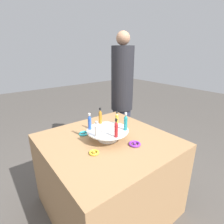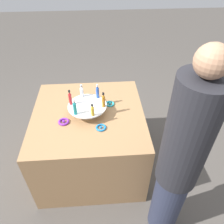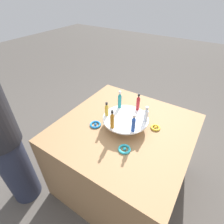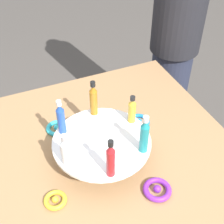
{
  "view_description": "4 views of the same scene",
  "coord_description": "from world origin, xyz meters",
  "px_view_note": "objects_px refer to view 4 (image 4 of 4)",
  "views": [
    {
      "loc": [
        -0.79,
        -1.07,
        1.44
      ],
      "look_at": [
        0.15,
        0.13,
        0.9
      ],
      "focal_mm": 28.0,
      "sensor_mm": 36.0,
      "label": 1
    },
    {
      "loc": [
        1.54,
        0.11,
        2.02
      ],
      "look_at": [
        0.23,
        0.21,
        0.92
      ],
      "focal_mm": 35.0,
      "sensor_mm": 36.0,
      "label": 2
    },
    {
      "loc": [
        -0.48,
        0.93,
        1.65
      ],
      "look_at": [
        0.08,
        0.07,
        0.88
      ],
      "focal_mm": 28.0,
      "sensor_mm": 36.0,
      "label": 3
    },
    {
      "loc": [
        -0.27,
        -0.71,
        1.61
      ],
      "look_at": [
        0.06,
        0.06,
        0.88
      ],
      "focal_mm": 50.0,
      "sensor_mm": 36.0,
      "label": 4
    }
  ],
  "objects_px": {
    "ribbon_bow_purple": "(157,190)",
    "ribbon_bow_gold": "(55,200)",
    "bottle_red": "(111,160)",
    "person_figure": "(177,26)",
    "ribbon_bow_teal": "(57,128)",
    "bottle_blue": "(61,118)",
    "bottle_amber": "(94,99)",
    "display_stand": "(102,145)",
    "ribbon_bow_blue": "(139,121)",
    "bottle_clear": "(66,151)",
    "bottle_gold": "(132,110)",
    "bottle_teal": "(144,135)"
  },
  "relations": [
    {
      "from": "bottle_teal",
      "to": "ribbon_bow_teal",
      "type": "relative_size",
      "value": 1.73
    },
    {
      "from": "bottle_red",
      "to": "ribbon_bow_gold",
      "type": "height_order",
      "value": "bottle_red"
    },
    {
      "from": "display_stand",
      "to": "bottle_gold",
      "type": "distance_m",
      "value": 0.17
    },
    {
      "from": "bottle_red",
      "to": "ribbon_bow_blue",
      "type": "relative_size",
      "value": 1.66
    },
    {
      "from": "bottle_red",
      "to": "ribbon_bow_purple",
      "type": "height_order",
      "value": "bottle_red"
    },
    {
      "from": "bottle_amber",
      "to": "bottle_clear",
      "type": "bearing_deg",
      "value": -130.69
    },
    {
      "from": "bottle_clear",
      "to": "bottle_red",
      "type": "bearing_deg",
      "value": -40.69
    },
    {
      "from": "display_stand",
      "to": "ribbon_bow_blue",
      "type": "xyz_separation_m",
      "value": [
        0.21,
        0.11,
        -0.06
      ]
    },
    {
      "from": "bottle_teal",
      "to": "ribbon_bow_gold",
      "type": "bearing_deg",
      "value": -177.09
    },
    {
      "from": "bottle_blue",
      "to": "bottle_red",
      "type": "distance_m",
      "value": 0.26
    },
    {
      "from": "display_stand",
      "to": "bottle_blue",
      "type": "xyz_separation_m",
      "value": [
        -0.11,
        0.1,
        0.09
      ]
    },
    {
      "from": "bottle_blue",
      "to": "display_stand",
      "type": "bearing_deg",
      "value": -40.69
    },
    {
      "from": "ribbon_bow_teal",
      "to": "person_figure",
      "type": "distance_m",
      "value": 0.91
    },
    {
      "from": "ribbon_bow_purple",
      "to": "person_figure",
      "type": "relative_size",
      "value": 0.06
    },
    {
      "from": "bottle_blue",
      "to": "ribbon_bow_purple",
      "type": "relative_size",
      "value": 1.47
    },
    {
      "from": "bottle_blue",
      "to": "ribbon_bow_purple",
      "type": "xyz_separation_m",
      "value": [
        0.23,
        -0.31,
        -0.15
      ]
    },
    {
      "from": "bottle_blue",
      "to": "ribbon_bow_teal",
      "type": "distance_m",
      "value": 0.19
    },
    {
      "from": "bottle_red",
      "to": "person_figure",
      "type": "distance_m",
      "value": 1.05
    },
    {
      "from": "bottle_gold",
      "to": "ribbon_bow_purple",
      "type": "bearing_deg",
      "value": -95.96
    },
    {
      "from": "ribbon_bow_blue",
      "to": "ribbon_bow_gold",
      "type": "xyz_separation_m",
      "value": [
        -0.42,
        -0.23,
        0.0
      ]
    },
    {
      "from": "bottle_amber",
      "to": "ribbon_bow_purple",
      "type": "relative_size",
      "value": 1.53
    },
    {
      "from": "bottle_red",
      "to": "ribbon_bow_blue",
      "type": "height_order",
      "value": "bottle_red"
    },
    {
      "from": "bottle_blue",
      "to": "ribbon_bow_purple",
      "type": "bearing_deg",
      "value": -53.6
    },
    {
      "from": "ribbon_bow_gold",
      "to": "display_stand",
      "type": "bearing_deg",
      "value": 28.39
    },
    {
      "from": "bottle_amber",
      "to": "bottle_gold",
      "type": "bearing_deg",
      "value": -40.69
    },
    {
      "from": "ribbon_bow_purple",
      "to": "bottle_amber",
      "type": "bearing_deg",
      "value": 103.55
    },
    {
      "from": "bottle_clear",
      "to": "person_figure",
      "type": "distance_m",
      "value": 1.07
    },
    {
      "from": "bottle_red",
      "to": "ribbon_bow_blue",
      "type": "bearing_deg",
      "value": 47.56
    },
    {
      "from": "bottle_blue",
      "to": "ribbon_bow_blue",
      "type": "height_order",
      "value": "bottle_blue"
    },
    {
      "from": "bottle_teal",
      "to": "bottle_gold",
      "type": "bearing_deg",
      "value": 79.31
    },
    {
      "from": "bottle_clear",
      "to": "display_stand",
      "type": "bearing_deg",
      "value": 19.31
    },
    {
      "from": "person_figure",
      "to": "ribbon_bow_gold",
      "type": "bearing_deg",
      "value": -2.67
    },
    {
      "from": "ribbon_bow_purple",
      "to": "ribbon_bow_gold",
      "type": "height_order",
      "value": "ribbon_bow_purple"
    },
    {
      "from": "bottle_gold",
      "to": "ribbon_bow_blue",
      "type": "distance_m",
      "value": 0.17
    },
    {
      "from": "bottle_gold",
      "to": "ribbon_bow_teal",
      "type": "distance_m",
      "value": 0.33
    },
    {
      "from": "ribbon_bow_purple",
      "to": "ribbon_bow_gold",
      "type": "bearing_deg",
      "value": 163.39
    },
    {
      "from": "bottle_red",
      "to": "ribbon_bow_gold",
      "type": "distance_m",
      "value": 0.24
    },
    {
      "from": "bottle_clear",
      "to": "bottle_teal",
      "type": "height_order",
      "value": "bottle_teal"
    },
    {
      "from": "ribbon_bow_teal",
      "to": "person_figure",
      "type": "bearing_deg",
      "value": 26.71
    },
    {
      "from": "ribbon_bow_teal",
      "to": "bottle_blue",
      "type": "bearing_deg",
      "value": -89.72
    },
    {
      "from": "bottle_teal",
      "to": "ribbon_bow_blue",
      "type": "relative_size",
      "value": 1.69
    },
    {
      "from": "ribbon_bow_purple",
      "to": "person_figure",
      "type": "bearing_deg",
      "value": 54.78
    },
    {
      "from": "display_stand",
      "to": "bottle_amber",
      "type": "distance_m",
      "value": 0.18
    },
    {
      "from": "ribbon_bow_teal",
      "to": "person_figure",
      "type": "xyz_separation_m",
      "value": [
        0.81,
        0.41,
        0.11
      ]
    },
    {
      "from": "bottle_teal",
      "to": "ribbon_bow_blue",
      "type": "xyz_separation_m",
      "value": [
        0.1,
        0.21,
        -0.15
      ]
    },
    {
      "from": "bottle_teal",
      "to": "bottle_gold",
      "type": "relative_size",
      "value": 1.31
    },
    {
      "from": "ribbon_bow_purple",
      "to": "ribbon_bow_teal",
      "type": "xyz_separation_m",
      "value": [
        -0.23,
        0.42,
        -0.0
      ]
    },
    {
      "from": "bottle_amber",
      "to": "ribbon_bow_teal",
      "type": "height_order",
      "value": "bottle_amber"
    },
    {
      "from": "ribbon_bow_purple",
      "to": "bottle_red",
      "type": "bearing_deg",
      "value": 155.73
    },
    {
      "from": "ribbon_bow_purple",
      "to": "ribbon_bow_blue",
      "type": "xyz_separation_m",
      "value": [
        0.1,
        0.32,
        -0.0
      ]
    }
  ]
}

